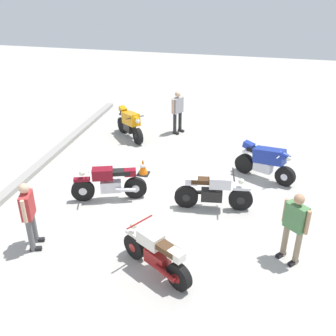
{
  "coord_description": "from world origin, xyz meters",
  "views": [
    {
      "loc": [
        -9.39,
        -2.05,
        5.82
      ],
      "look_at": [
        0.09,
        0.18,
        0.75
      ],
      "focal_mm": 41.36,
      "sensor_mm": 36.0,
      "label": 1
    }
  ],
  "objects_px": {
    "person_in_gray_shirt": "(178,110)",
    "person_in_red_shirt": "(28,212)",
    "motorcycle_silver_cruiser": "(213,192)",
    "motorcycle_maroon_cruiser": "(109,183)",
    "motorcycle_cream_vintage": "(156,254)",
    "person_in_green_shirt": "(295,224)",
    "motorcycle_orange_sportbike": "(130,123)",
    "motorcycle_blue_sportbike": "(266,161)",
    "traffic_cone": "(143,167)"
  },
  "relations": [
    {
      "from": "motorcycle_maroon_cruiser",
      "to": "motorcycle_blue_sportbike",
      "type": "relative_size",
      "value": 1.09
    },
    {
      "from": "person_in_gray_shirt",
      "to": "person_in_green_shirt",
      "type": "distance_m",
      "value": 7.85
    },
    {
      "from": "traffic_cone",
      "to": "motorcycle_blue_sportbike",
      "type": "bearing_deg",
      "value": -80.9
    },
    {
      "from": "motorcycle_blue_sportbike",
      "to": "person_in_gray_shirt",
      "type": "bearing_deg",
      "value": 163.42
    },
    {
      "from": "motorcycle_orange_sportbike",
      "to": "person_in_green_shirt",
      "type": "bearing_deg",
      "value": 1.17
    },
    {
      "from": "motorcycle_cream_vintage",
      "to": "traffic_cone",
      "type": "relative_size",
      "value": 3.28
    },
    {
      "from": "motorcycle_maroon_cruiser",
      "to": "person_in_red_shirt",
      "type": "height_order",
      "value": "person_in_red_shirt"
    },
    {
      "from": "motorcycle_orange_sportbike",
      "to": "motorcycle_maroon_cruiser",
      "type": "xyz_separation_m",
      "value": [
        -4.36,
        -0.83,
        -0.07
      ]
    },
    {
      "from": "person_in_gray_shirt",
      "to": "traffic_cone",
      "type": "distance_m",
      "value": 3.73
    },
    {
      "from": "motorcycle_orange_sportbike",
      "to": "motorcycle_blue_sportbike",
      "type": "xyz_separation_m",
      "value": [
        -2.13,
        -5.02,
        0.0
      ]
    },
    {
      "from": "motorcycle_silver_cruiser",
      "to": "person_in_red_shirt",
      "type": "distance_m",
      "value": 4.64
    },
    {
      "from": "motorcycle_blue_sportbike",
      "to": "motorcycle_cream_vintage",
      "type": "xyz_separation_m",
      "value": [
        -4.77,
        2.19,
        -0.11
      ]
    },
    {
      "from": "motorcycle_blue_sportbike",
      "to": "traffic_cone",
      "type": "distance_m",
      "value": 3.77
    },
    {
      "from": "motorcycle_cream_vintage",
      "to": "person_in_red_shirt",
      "type": "height_order",
      "value": "person_in_red_shirt"
    },
    {
      "from": "motorcycle_orange_sportbike",
      "to": "motorcycle_blue_sportbike",
      "type": "height_order",
      "value": "same"
    },
    {
      "from": "motorcycle_maroon_cruiser",
      "to": "person_in_green_shirt",
      "type": "distance_m",
      "value": 5.03
    },
    {
      "from": "motorcycle_silver_cruiser",
      "to": "person_in_gray_shirt",
      "type": "xyz_separation_m",
      "value": [
        5.09,
        2.05,
        0.43
      ]
    },
    {
      "from": "motorcycle_silver_cruiser",
      "to": "person_in_red_shirt",
      "type": "height_order",
      "value": "person_in_red_shirt"
    },
    {
      "from": "motorcycle_blue_sportbike",
      "to": "person_in_red_shirt",
      "type": "distance_m",
      "value": 6.92
    },
    {
      "from": "motorcycle_maroon_cruiser",
      "to": "person_in_red_shirt",
      "type": "distance_m",
      "value": 2.59
    },
    {
      "from": "motorcycle_blue_sportbike",
      "to": "person_in_red_shirt",
      "type": "height_order",
      "value": "person_in_red_shirt"
    },
    {
      "from": "motorcycle_maroon_cruiser",
      "to": "motorcycle_cream_vintage",
      "type": "relative_size",
      "value": 1.16
    },
    {
      "from": "person_in_gray_shirt",
      "to": "person_in_red_shirt",
      "type": "relative_size",
      "value": 0.99
    },
    {
      "from": "person_in_green_shirt",
      "to": "person_in_red_shirt",
      "type": "relative_size",
      "value": 1.01
    },
    {
      "from": "person_in_gray_shirt",
      "to": "traffic_cone",
      "type": "bearing_deg",
      "value": -68.22
    },
    {
      "from": "motorcycle_silver_cruiser",
      "to": "motorcycle_cream_vintage",
      "type": "bearing_deg",
      "value": -115.04
    },
    {
      "from": "motorcycle_silver_cruiser",
      "to": "person_in_green_shirt",
      "type": "xyz_separation_m",
      "value": [
        -1.67,
        -1.93,
        0.45
      ]
    },
    {
      "from": "motorcycle_blue_sportbike",
      "to": "person_in_green_shirt",
      "type": "relative_size",
      "value": 1.09
    },
    {
      "from": "person_in_red_shirt",
      "to": "person_in_green_shirt",
      "type": "bearing_deg",
      "value": -9.56
    },
    {
      "from": "motorcycle_orange_sportbike",
      "to": "person_in_green_shirt",
      "type": "distance_m",
      "value": 8.11
    },
    {
      "from": "motorcycle_orange_sportbike",
      "to": "motorcycle_silver_cruiser",
      "type": "distance_m",
      "value": 5.56
    },
    {
      "from": "motorcycle_orange_sportbike",
      "to": "person_in_gray_shirt",
      "type": "distance_m",
      "value": 1.91
    },
    {
      "from": "motorcycle_silver_cruiser",
      "to": "motorcycle_blue_sportbike",
      "type": "relative_size",
      "value": 1.13
    },
    {
      "from": "motorcycle_silver_cruiser",
      "to": "person_in_green_shirt",
      "type": "height_order",
      "value": "person_in_green_shirt"
    },
    {
      "from": "motorcycle_maroon_cruiser",
      "to": "person_in_green_shirt",
      "type": "xyz_separation_m",
      "value": [
        -1.47,
        -4.79,
        0.45
      ]
    },
    {
      "from": "motorcycle_blue_sportbike",
      "to": "motorcycle_cream_vintage",
      "type": "relative_size",
      "value": 1.06
    },
    {
      "from": "motorcycle_orange_sportbike",
      "to": "motorcycle_blue_sportbike",
      "type": "distance_m",
      "value": 5.46
    },
    {
      "from": "motorcycle_silver_cruiser",
      "to": "motorcycle_cream_vintage",
      "type": "xyz_separation_m",
      "value": [
        -2.75,
        0.85,
        -0.03
      ]
    },
    {
      "from": "motorcycle_cream_vintage",
      "to": "person_in_gray_shirt",
      "type": "bearing_deg",
      "value": -49.44
    },
    {
      "from": "motorcycle_orange_sportbike",
      "to": "person_in_red_shirt",
      "type": "xyz_separation_m",
      "value": [
        -6.71,
        0.16,
        0.36
      ]
    },
    {
      "from": "person_in_red_shirt",
      "to": "motorcycle_silver_cruiser",
      "type": "bearing_deg",
      "value": 15.34
    },
    {
      "from": "motorcycle_orange_sportbike",
      "to": "traffic_cone",
      "type": "relative_size",
      "value": 2.95
    },
    {
      "from": "motorcycle_orange_sportbike",
      "to": "motorcycle_cream_vintage",
      "type": "relative_size",
      "value": 0.9
    },
    {
      "from": "motorcycle_silver_cruiser",
      "to": "motorcycle_blue_sportbike",
      "type": "height_order",
      "value": "motorcycle_blue_sportbike"
    },
    {
      "from": "motorcycle_maroon_cruiser",
      "to": "motorcycle_cream_vintage",
      "type": "bearing_deg",
      "value": 109.2
    },
    {
      "from": "motorcycle_silver_cruiser",
      "to": "motorcycle_orange_sportbike",
      "type": "bearing_deg",
      "value": 123.75
    },
    {
      "from": "person_in_gray_shirt",
      "to": "motorcycle_silver_cruiser",
      "type": "bearing_deg",
      "value": -41.19
    },
    {
      "from": "motorcycle_blue_sportbike",
      "to": "person_in_gray_shirt",
      "type": "relative_size",
      "value": 1.11
    },
    {
      "from": "motorcycle_blue_sportbike",
      "to": "person_in_green_shirt",
      "type": "xyz_separation_m",
      "value": [
        -3.7,
        -0.6,
        0.37
      ]
    },
    {
      "from": "person_in_green_shirt",
      "to": "motorcycle_maroon_cruiser",
      "type": "bearing_deg",
      "value": -66.93
    }
  ]
}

